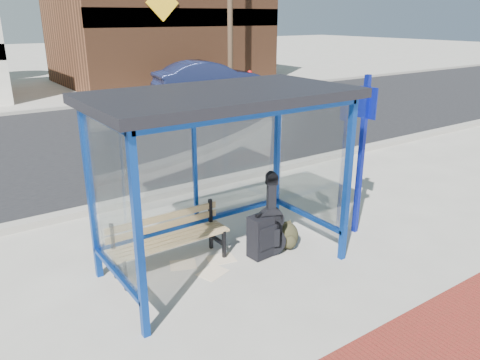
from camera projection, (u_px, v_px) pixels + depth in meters
ground at (225, 267)px, 6.46m from camera, size 120.00×120.00×0.00m
curb_near at (140, 199)px, 8.68m from camera, size 60.00×0.25×0.12m
street_asphalt at (64, 144)px, 12.66m from camera, size 60.00×10.00×0.00m
curb_far at (24, 112)px, 16.60m from camera, size 60.00×0.25×0.12m
far_sidewalk at (14, 105)px, 18.09m from camera, size 60.00×4.00×0.01m
bus_shelter at (220, 118)px, 5.82m from camera, size 3.30×1.80×2.42m
storefront_brown at (159, 17)px, 24.03m from camera, size 10.00×7.08×6.40m
bench at (169, 237)px, 6.34m from camera, size 1.65×0.41×0.78m
guitar_bag at (271, 227)px, 6.64m from camera, size 0.45×0.27×1.19m
suitcase at (262, 236)px, 6.64m from camera, size 0.41×0.29×0.68m
backpack at (288, 236)px, 6.91m from camera, size 0.40×0.38×0.41m
sign_post at (362, 147)px, 7.06m from camera, size 0.11×0.31×2.48m
newspaper_a at (183, 265)px, 6.50m from camera, size 0.44×0.40×0.01m
newspaper_b at (213, 273)px, 6.30m from camera, size 0.45×0.40×0.01m
newspaper_c at (221, 259)px, 6.65m from camera, size 0.44×0.37×0.01m
parked_car at (208, 79)px, 19.75m from camera, size 4.75×2.19×1.51m
fire_hydrant at (250, 78)px, 22.70m from camera, size 0.35×0.24×0.79m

